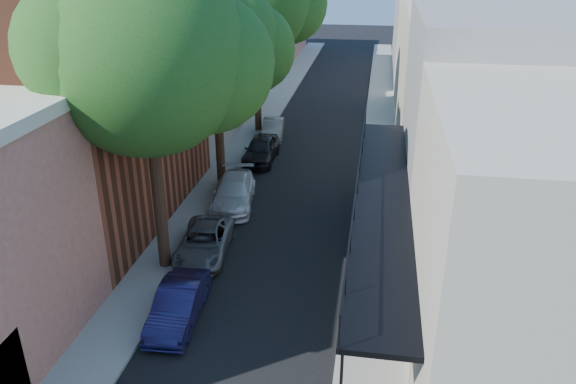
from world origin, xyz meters
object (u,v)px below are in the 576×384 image
at_px(oak_near, 160,56).
at_px(parked_car_d, 234,192).
at_px(parked_car_c, 204,242).
at_px(parked_car_b, 178,305).
at_px(parked_car_e, 261,149).
at_px(parked_car_f, 273,129).
at_px(oak_mid, 224,43).

xyz_separation_m(oak_near, parked_car_d, (0.77, 5.53, -7.23)).
bearing_deg(parked_car_c, parked_car_d, 84.74).
bearing_deg(parked_car_c, parked_car_b, -89.67).
height_order(parked_car_e, parked_car_f, parked_car_e).
bearing_deg(oak_mid, parked_car_c, -83.43).
distance_m(parked_car_b, parked_car_f, 18.86).
relative_size(parked_car_e, parked_car_f, 1.14).
bearing_deg(parked_car_b, oak_mid, 93.15).
xyz_separation_m(oak_mid, parked_car_f, (0.82, 7.56, -6.47)).
height_order(oak_near, oak_mid, oak_near).
bearing_deg(oak_mid, oak_near, -89.63).
distance_m(oak_mid, parked_car_c, 9.66).
relative_size(oak_near, parked_car_b, 3.09).
distance_m(oak_mid, parked_car_b, 13.06).
bearing_deg(parked_car_c, oak_near, -136.81).
height_order(parked_car_b, parked_car_c, parked_car_b).
xyz_separation_m(oak_mid, parked_car_d, (0.82, -2.44, -6.41)).
height_order(parked_car_b, parked_car_f, parked_car_b).
bearing_deg(oak_mid, parked_car_f, 83.82).
relative_size(oak_mid, parked_car_f, 2.85).
height_order(oak_mid, parked_car_b, oak_mid).
bearing_deg(parked_car_f, oak_mid, -102.81).
bearing_deg(oak_mid, parked_car_e, 75.34).
xyz_separation_m(oak_near, parked_car_e, (0.85, 11.40, -7.18)).
distance_m(parked_car_b, parked_car_e, 14.73).
bearing_deg(parked_car_f, parked_car_b, -95.39).
relative_size(oak_mid, parked_car_d, 2.28).
bearing_deg(parked_car_d, parked_car_f, 82.42).
relative_size(oak_near, parked_car_c, 2.80).
distance_m(parked_car_c, parked_car_f, 14.67).
bearing_deg(parked_car_e, parked_car_d, -90.96).
bearing_deg(oak_near, parked_car_c, 48.45).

